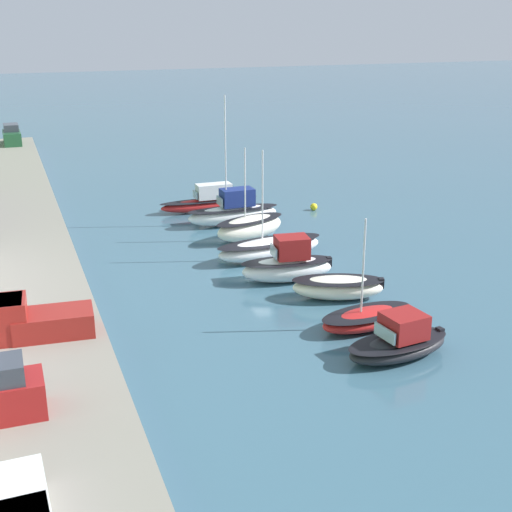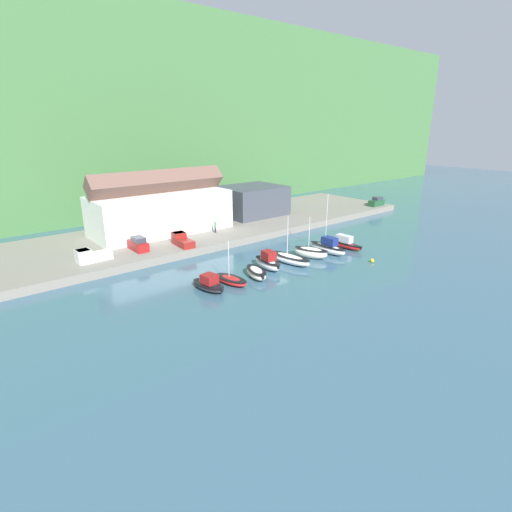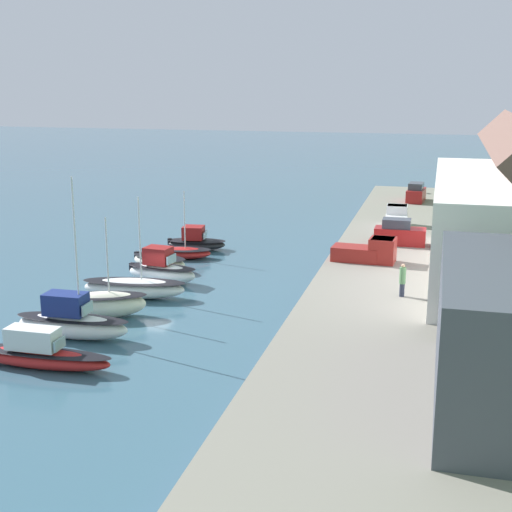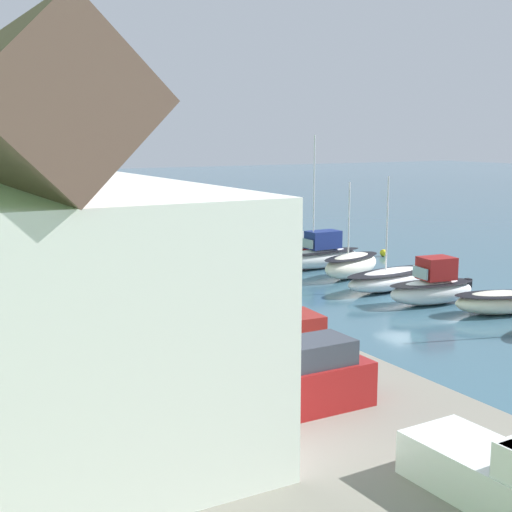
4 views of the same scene
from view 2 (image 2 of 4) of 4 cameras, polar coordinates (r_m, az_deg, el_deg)
ground_plane at (r=58.64m, az=3.22°, el=-1.28°), size 320.00×320.00×0.00m
hillside_backdrop at (r=117.25m, az=-22.05°, el=18.20°), size 240.00×56.44×43.86m
quay_promenade at (r=75.89m, az=-8.49°, el=3.59°), size 96.13×22.98×1.20m
harbor_clubhouse at (r=73.24m, az=-13.41°, el=6.50°), size 24.39×10.26×11.02m
yacht_club_building at (r=85.45m, az=-0.65°, el=7.92°), size 12.94×10.73×6.02m
moored_boat_0 at (r=49.99m, az=-6.79°, el=-4.05°), size 2.91×5.47×2.09m
moored_boat_1 at (r=51.69m, az=-3.57°, el=-3.44°), size 2.92×5.44×5.70m
moored_boat_2 at (r=53.63m, az=0.04°, el=-2.40°), size 3.65×5.48×1.27m
moored_boat_3 at (r=56.73m, az=1.70°, el=-0.89°), size 2.68×5.67×2.70m
moored_boat_4 at (r=59.13m, az=4.85°, el=-0.40°), size 3.06×7.43×7.04m
moored_boat_5 at (r=61.93m, az=7.84°, el=0.52°), size 3.80×5.86×6.43m
moored_boat_6 at (r=64.63m, az=10.23°, el=1.26°), size 2.04×7.01×9.45m
moored_boat_7 at (r=68.27m, az=12.26°, el=1.84°), size 1.71×8.01×2.15m
parked_car_0 at (r=63.76m, az=-16.47°, el=1.60°), size 1.80×4.20×2.16m
parked_car_2 at (r=99.45m, az=16.85°, el=7.40°), size 4.23×1.86×2.16m
pickup_truck_0 at (r=64.93m, az=-10.56°, el=2.26°), size 2.28×4.85×1.90m
pickup_truck_1 at (r=60.81m, az=-22.53°, el=0.03°), size 4.79×2.11×1.90m
person_on_quay at (r=71.50m, az=-5.83°, el=4.19°), size 0.40×0.40×2.14m
mooring_buoy_0 at (r=62.03m, az=16.27°, el=-0.63°), size 0.57×0.57×0.57m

